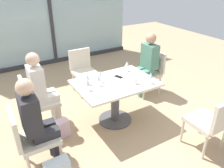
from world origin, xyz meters
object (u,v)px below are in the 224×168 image
(person_far_right, at_px, (147,62))
(dining_table_main, at_px, (115,92))
(person_side_end, at_px, (36,120))
(wine_glass_0, at_px, (99,78))
(wine_glass_5, at_px, (88,82))
(chair_far_right, at_px, (150,70))
(wine_glass_3, at_px, (127,64))
(wine_glass_1, at_px, (100,74))
(handbag_0, at_px, (59,130))
(chair_side_end, at_px, (30,136))
(chair_front_right, at_px, (213,121))
(cell_phone_on_table, at_px, (119,77))
(chair_far_left, at_px, (36,100))
(coffee_cup, at_px, (135,81))
(person_far_left, at_px, (41,86))
(chair_near_window, at_px, (83,68))
(wine_glass_4, at_px, (88,77))
(wine_glass_2, at_px, (151,75))

(person_far_right, bearing_deg, dining_table_main, -154.18)
(person_side_end, bearing_deg, wine_glass_0, 19.15)
(wine_glass_5, bearing_deg, dining_table_main, 3.21)
(chair_far_right, bearing_deg, wine_glass_3, -162.53)
(wine_glass_1, relative_size, handbag_0, 0.62)
(chair_side_end, relative_size, person_far_right, 0.69)
(person_far_right, xyz_separation_m, handbag_0, (-2.01, -0.45, -0.56))
(chair_front_right, relative_size, cell_phone_on_table, 6.04)
(person_side_end, xyz_separation_m, handbag_0, (0.35, 0.39, -0.56))
(chair_far_left, distance_m, chair_far_right, 2.30)
(coffee_cup, bearing_deg, person_far_right, 41.47)
(chair_far_left, relative_size, coffee_cup, 9.67)
(wine_glass_3, bearing_deg, wine_glass_5, -161.56)
(chair_side_end, height_order, wine_glass_3, wine_glass_3)
(chair_far_left, bearing_deg, chair_far_right, 0.00)
(person_side_end, bearing_deg, person_far_left, 71.54)
(coffee_cup, bearing_deg, person_side_end, -175.21)
(person_side_end, bearing_deg, cell_phone_on_table, 17.71)
(dining_table_main, height_order, handbag_0, dining_table_main)
(person_side_end, relative_size, wine_glass_5, 6.81)
(chair_front_right, xyz_separation_m, cell_phone_on_table, (-0.62, 1.40, 0.24))
(chair_near_window, height_order, person_side_end, person_side_end)
(person_far_right, distance_m, handbag_0, 2.13)
(person_far_left, height_order, coffee_cup, person_far_left)
(coffee_cup, xyz_separation_m, handbag_0, (-1.20, 0.26, -0.64))
(wine_glass_1, height_order, cell_phone_on_table, wine_glass_1)
(person_side_end, bearing_deg, chair_far_right, 18.76)
(person_side_end, xyz_separation_m, cell_phone_on_table, (1.46, 0.47, 0.03))
(chair_front_right, height_order, wine_glass_4, wine_glass_4)
(person_side_end, distance_m, person_far_right, 2.50)
(chair_near_window, relative_size, cell_phone_on_table, 6.04)
(person_far_right, bearing_deg, person_far_left, 180.00)
(wine_glass_0, height_order, cell_phone_on_table, wine_glass_0)
(chair_near_window, bearing_deg, chair_front_right, -73.18)
(wine_glass_2, xyz_separation_m, handbag_0, (-1.42, 0.37, -0.72))
(chair_front_right, height_order, person_far_right, person_far_right)
(person_far_right, height_order, coffee_cup, person_far_right)
(person_far_right, xyz_separation_m, coffee_cup, (-0.80, -0.71, 0.08))
(person_far_left, height_order, wine_glass_0, person_far_left)
(wine_glass_5, height_order, cell_phone_on_table, wine_glass_5)
(dining_table_main, relative_size, wine_glass_2, 6.80)
(chair_front_right, height_order, wine_glass_0, wine_glass_0)
(chair_near_window, xyz_separation_m, wine_glass_5, (-0.48, -1.30, 0.37))
(dining_table_main, bearing_deg, person_far_right, 25.82)
(chair_far_right, bearing_deg, handbag_0, -167.98)
(chair_front_right, distance_m, wine_glass_1, 1.75)
(wine_glass_2, relative_size, wine_glass_4, 1.00)
(chair_far_left, height_order, wine_glass_4, wine_glass_4)
(dining_table_main, xyz_separation_m, wine_glass_4, (-0.41, 0.13, 0.31))
(chair_front_right, bearing_deg, wine_glass_5, 135.17)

